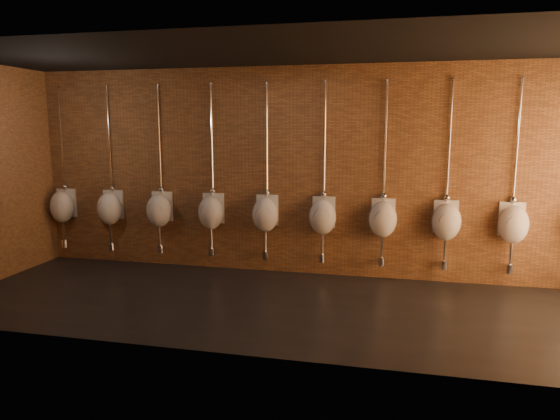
{
  "coord_description": "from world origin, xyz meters",
  "views": [
    {
      "loc": [
        1.48,
        -6.05,
        2.29
      ],
      "look_at": [
        -0.07,
        0.9,
        1.1
      ],
      "focal_mm": 32.0,
      "sensor_mm": 36.0,
      "label": 1
    }
  ],
  "objects_px": {
    "urinal_5": "(323,216)",
    "urinal_6": "(383,218)",
    "urinal_7": "(446,221)",
    "urinal_1": "(110,208)",
    "urinal_0": "(62,206)",
    "urinal_4": "(265,214)",
    "urinal_8": "(513,223)",
    "urinal_2": "(159,210)",
    "urinal_3": "(211,212)"
  },
  "relations": [
    {
      "from": "urinal_1",
      "to": "urinal_3",
      "type": "distance_m",
      "value": 1.79
    },
    {
      "from": "urinal_0",
      "to": "urinal_6",
      "type": "height_order",
      "value": "same"
    },
    {
      "from": "urinal_0",
      "to": "urinal_5",
      "type": "relative_size",
      "value": 1.0
    },
    {
      "from": "urinal_8",
      "to": "urinal_1",
      "type": "bearing_deg",
      "value": 180.0
    },
    {
      "from": "urinal_5",
      "to": "urinal_7",
      "type": "distance_m",
      "value": 1.79
    },
    {
      "from": "urinal_2",
      "to": "urinal_8",
      "type": "relative_size",
      "value": 1.0
    },
    {
      "from": "urinal_2",
      "to": "urinal_8",
      "type": "distance_m",
      "value": 5.38
    },
    {
      "from": "urinal_2",
      "to": "urinal_7",
      "type": "distance_m",
      "value": 4.48
    },
    {
      "from": "urinal_5",
      "to": "urinal_0",
      "type": "bearing_deg",
      "value": 180.0
    },
    {
      "from": "urinal_3",
      "to": "urinal_6",
      "type": "relative_size",
      "value": 1.0
    },
    {
      "from": "urinal_0",
      "to": "urinal_3",
      "type": "xyz_separation_m",
      "value": [
        2.69,
        0.0,
        0.0
      ]
    },
    {
      "from": "urinal_6",
      "to": "urinal_1",
      "type": "bearing_deg",
      "value": 180.0
    },
    {
      "from": "urinal_1",
      "to": "urinal_7",
      "type": "height_order",
      "value": "same"
    },
    {
      "from": "urinal_4",
      "to": "urinal_8",
      "type": "xyz_separation_m",
      "value": [
        3.58,
        0.0,
        0.0
      ]
    },
    {
      "from": "urinal_6",
      "to": "urinal_7",
      "type": "distance_m",
      "value": 0.9
    },
    {
      "from": "urinal_1",
      "to": "urinal_2",
      "type": "xyz_separation_m",
      "value": [
        0.9,
        0.0,
        0.0
      ]
    },
    {
      "from": "urinal_0",
      "to": "urinal_1",
      "type": "distance_m",
      "value": 0.9
    },
    {
      "from": "urinal_1",
      "to": "urinal_7",
      "type": "xyz_separation_m",
      "value": [
        5.38,
        0.0,
        0.0
      ]
    },
    {
      "from": "urinal_2",
      "to": "urinal_5",
      "type": "bearing_deg",
      "value": 0.0
    },
    {
      "from": "urinal_1",
      "to": "urinal_2",
      "type": "distance_m",
      "value": 0.9
    },
    {
      "from": "urinal_4",
      "to": "urinal_7",
      "type": "height_order",
      "value": "same"
    },
    {
      "from": "urinal_7",
      "to": "urinal_8",
      "type": "bearing_deg",
      "value": 0.0
    },
    {
      "from": "urinal_5",
      "to": "urinal_6",
      "type": "bearing_deg",
      "value": 0.0
    },
    {
      "from": "urinal_6",
      "to": "urinal_7",
      "type": "height_order",
      "value": "same"
    },
    {
      "from": "urinal_1",
      "to": "urinal_5",
      "type": "relative_size",
      "value": 1.0
    },
    {
      "from": "urinal_7",
      "to": "urinal_1",
      "type": "bearing_deg",
      "value": 180.0
    },
    {
      "from": "urinal_4",
      "to": "urinal_7",
      "type": "xyz_separation_m",
      "value": [
        2.69,
        0.0,
        0.0
      ]
    },
    {
      "from": "urinal_4",
      "to": "urinal_7",
      "type": "bearing_deg",
      "value": 0.0
    },
    {
      "from": "urinal_1",
      "to": "urinal_5",
      "type": "distance_m",
      "value": 3.58
    },
    {
      "from": "urinal_5",
      "to": "urinal_8",
      "type": "height_order",
      "value": "same"
    },
    {
      "from": "urinal_8",
      "to": "urinal_7",
      "type": "bearing_deg",
      "value": 180.0
    },
    {
      "from": "urinal_6",
      "to": "urinal_7",
      "type": "bearing_deg",
      "value": 0.0
    },
    {
      "from": "urinal_0",
      "to": "urinal_5",
      "type": "distance_m",
      "value": 4.48
    },
    {
      "from": "urinal_5",
      "to": "urinal_8",
      "type": "xyz_separation_m",
      "value": [
        2.69,
        0.0,
        0.0
      ]
    },
    {
      "from": "urinal_0",
      "to": "urinal_7",
      "type": "relative_size",
      "value": 1.0
    },
    {
      "from": "urinal_0",
      "to": "urinal_8",
      "type": "bearing_deg",
      "value": 0.0
    },
    {
      "from": "urinal_2",
      "to": "urinal_6",
      "type": "relative_size",
      "value": 1.0
    },
    {
      "from": "urinal_5",
      "to": "urinal_7",
      "type": "bearing_deg",
      "value": 0.0
    },
    {
      "from": "urinal_4",
      "to": "urinal_0",
      "type": "bearing_deg",
      "value": 180.0
    },
    {
      "from": "urinal_0",
      "to": "urinal_6",
      "type": "distance_m",
      "value": 5.38
    },
    {
      "from": "urinal_0",
      "to": "urinal_3",
      "type": "relative_size",
      "value": 1.0
    },
    {
      "from": "urinal_3",
      "to": "urinal_8",
      "type": "distance_m",
      "value": 4.48
    },
    {
      "from": "urinal_5",
      "to": "urinal_6",
      "type": "xyz_separation_m",
      "value": [
        0.9,
        0.0,
        0.0
      ]
    },
    {
      "from": "urinal_4",
      "to": "urinal_8",
      "type": "height_order",
      "value": "same"
    },
    {
      "from": "urinal_1",
      "to": "urinal_5",
      "type": "height_order",
      "value": "same"
    },
    {
      "from": "urinal_8",
      "to": "urinal_3",
      "type": "bearing_deg",
      "value": 180.0
    },
    {
      "from": "urinal_0",
      "to": "urinal_4",
      "type": "relative_size",
      "value": 1.0
    },
    {
      "from": "urinal_4",
      "to": "urinal_5",
      "type": "distance_m",
      "value": 0.9
    },
    {
      "from": "urinal_2",
      "to": "urinal_7",
      "type": "bearing_deg",
      "value": 0.0
    },
    {
      "from": "urinal_0",
      "to": "urinal_5",
      "type": "bearing_deg",
      "value": 0.0
    }
  ]
}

